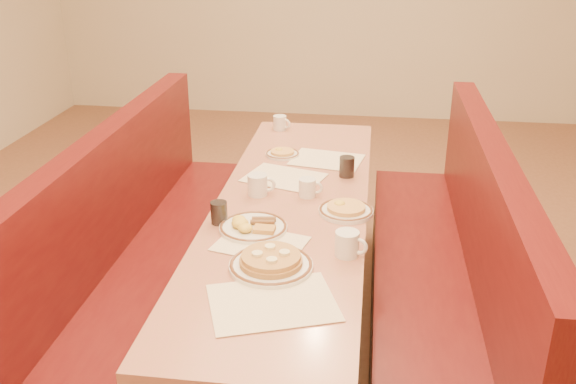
# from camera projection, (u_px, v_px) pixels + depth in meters

# --- Properties ---
(ground) EXTENTS (8.00, 8.00, 0.00)m
(ground) POSITION_uv_depth(u_px,v_px,m) (290.00, 338.00, 3.25)
(ground) COLOR #9E6647
(ground) RESTS_ON ground
(diner_table) EXTENTS (0.70, 2.50, 0.75)m
(diner_table) POSITION_uv_depth(u_px,v_px,m) (291.00, 274.00, 3.11)
(diner_table) COLOR black
(diner_table) RESTS_ON ground
(booth_left) EXTENTS (0.55, 2.50, 1.05)m
(booth_left) POSITION_uv_depth(u_px,v_px,m) (145.00, 267.00, 3.20)
(booth_left) COLOR #4C3326
(booth_left) RESTS_ON ground
(booth_right) EXTENTS (0.55, 2.50, 1.05)m
(booth_right) POSITION_uv_depth(u_px,v_px,m) (444.00, 288.00, 3.02)
(booth_right) COLOR #4C3326
(booth_right) RESTS_ON ground
(placemat_near_left) EXTENTS (0.40, 0.34, 0.00)m
(placemat_near_left) POSITION_uv_depth(u_px,v_px,m) (261.00, 243.00, 2.59)
(placemat_near_left) COLOR beige
(placemat_near_left) RESTS_ON diner_table
(placemat_near_right) EXTENTS (0.51, 0.45, 0.00)m
(placemat_near_right) POSITION_uv_depth(u_px,v_px,m) (273.00, 302.00, 2.20)
(placemat_near_right) COLOR beige
(placemat_near_right) RESTS_ON diner_table
(placemat_far_left) EXTENTS (0.44, 0.38, 0.00)m
(placemat_far_left) POSITION_uv_depth(u_px,v_px,m) (284.00, 177.00, 3.24)
(placemat_far_left) COLOR beige
(placemat_far_left) RESTS_ON diner_table
(placemat_far_right) EXTENTS (0.42, 0.34, 0.00)m
(placemat_far_right) POSITION_uv_depth(u_px,v_px,m) (327.00, 160.00, 3.48)
(placemat_far_right) COLOR beige
(placemat_far_right) RESTS_ON diner_table
(pancake_plate) EXTENTS (0.32, 0.32, 0.07)m
(pancake_plate) POSITION_uv_depth(u_px,v_px,m) (271.00, 263.00, 2.41)
(pancake_plate) COLOR white
(pancake_plate) RESTS_ON diner_table
(eggs_plate) EXTENTS (0.29, 0.29, 0.06)m
(eggs_plate) POSITION_uv_depth(u_px,v_px,m) (252.00, 227.00, 2.70)
(eggs_plate) COLOR white
(eggs_plate) RESTS_ON diner_table
(extra_plate_mid) EXTENTS (0.24, 0.24, 0.05)m
(extra_plate_mid) POSITION_uv_depth(u_px,v_px,m) (346.00, 210.00, 2.86)
(extra_plate_mid) COLOR white
(extra_plate_mid) RESTS_ON diner_table
(extra_plate_far) EXTENTS (0.19, 0.19, 0.04)m
(extra_plate_far) POSITION_uv_depth(u_px,v_px,m) (282.00, 153.00, 3.55)
(extra_plate_far) COLOR white
(extra_plate_far) RESTS_ON diner_table
(coffee_mug_a) EXTENTS (0.13, 0.09, 0.10)m
(coffee_mug_a) POSITION_uv_depth(u_px,v_px,m) (348.00, 243.00, 2.49)
(coffee_mug_a) COLOR white
(coffee_mug_a) RESTS_ON diner_table
(coffee_mug_b) EXTENTS (0.13, 0.09, 0.10)m
(coffee_mug_b) POSITION_uv_depth(u_px,v_px,m) (258.00, 184.00, 3.03)
(coffee_mug_b) COLOR white
(coffee_mug_b) RESTS_ON diner_table
(coffee_mug_c) EXTENTS (0.12, 0.08, 0.09)m
(coffee_mug_c) POSITION_uv_depth(u_px,v_px,m) (308.00, 187.00, 3.02)
(coffee_mug_c) COLOR white
(coffee_mug_c) RESTS_ON diner_table
(coffee_mug_d) EXTENTS (0.11, 0.08, 0.09)m
(coffee_mug_d) POSITION_uv_depth(u_px,v_px,m) (280.00, 123.00, 3.96)
(coffee_mug_d) COLOR white
(coffee_mug_d) RESTS_ON diner_table
(soda_tumbler_near) EXTENTS (0.07, 0.07, 0.10)m
(soda_tumbler_near) POSITION_uv_depth(u_px,v_px,m) (219.00, 213.00, 2.75)
(soda_tumbler_near) COLOR black
(soda_tumbler_near) RESTS_ON diner_table
(soda_tumbler_mid) EXTENTS (0.08, 0.08, 0.11)m
(soda_tumbler_mid) POSITION_uv_depth(u_px,v_px,m) (347.00, 167.00, 3.25)
(soda_tumbler_mid) COLOR black
(soda_tumbler_mid) RESTS_ON diner_table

